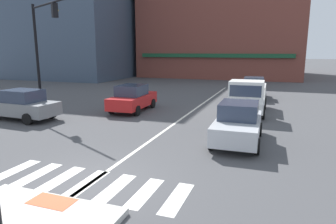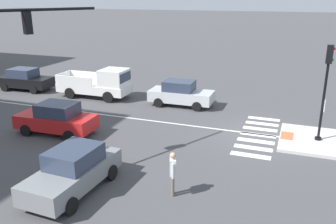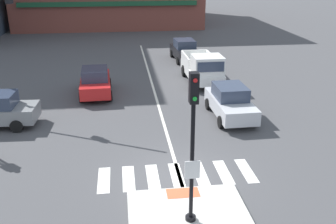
{
  "view_description": "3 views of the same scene",
  "coord_description": "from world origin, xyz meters",
  "px_view_note": "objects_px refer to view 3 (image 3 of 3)",
  "views": [
    {
      "loc": [
        4.83,
        -6.65,
        3.68
      ],
      "look_at": [
        0.48,
        5.47,
        1.04
      ],
      "focal_mm": 31.98,
      "sensor_mm": 36.0,
      "label": 1
    },
    {
      "loc": [
        -17.83,
        -1.66,
        6.88
      ],
      "look_at": [
        -0.37,
        4.85,
        0.8
      ],
      "focal_mm": 38.48,
      "sensor_mm": 36.0,
      "label": 2
    },
    {
      "loc": [
        -1.89,
        -12.33,
        7.42
      ],
      "look_at": [
        0.01,
        2.7,
        1.49
      ],
      "focal_mm": 41.18,
      "sensor_mm": 36.0,
      "label": 3
    }
  ],
  "objects_px": {
    "signal_pole": "(193,137)",
    "car_black_eastbound_distant": "(185,50)",
    "car_red_westbound_far": "(95,82)",
    "car_silver_eastbound_mid": "(230,102)",
    "pickup_truck_white_eastbound_far": "(203,69)"
  },
  "relations": [
    {
      "from": "signal_pole",
      "to": "car_black_eastbound_distant",
      "type": "distance_m",
      "value": 20.94
    },
    {
      "from": "car_red_westbound_far",
      "to": "signal_pole",
      "type": "bearing_deg",
      "value": -74.96
    },
    {
      "from": "car_black_eastbound_distant",
      "to": "pickup_truck_white_eastbound_far",
      "type": "distance_m",
      "value": 6.44
    },
    {
      "from": "car_black_eastbound_distant",
      "to": "car_red_westbound_far",
      "type": "relative_size",
      "value": 1.01
    },
    {
      "from": "signal_pole",
      "to": "car_red_westbound_far",
      "type": "bearing_deg",
      "value": 105.04
    },
    {
      "from": "signal_pole",
      "to": "pickup_truck_white_eastbound_far",
      "type": "bearing_deg",
      "value": 76.56
    },
    {
      "from": "signal_pole",
      "to": "car_red_westbound_far",
      "type": "relative_size",
      "value": 1.1
    },
    {
      "from": "car_silver_eastbound_mid",
      "to": "signal_pole",
      "type": "bearing_deg",
      "value": -113.09
    },
    {
      "from": "car_silver_eastbound_mid",
      "to": "car_red_westbound_far",
      "type": "bearing_deg",
      "value": 147.44
    },
    {
      "from": "car_black_eastbound_distant",
      "to": "car_silver_eastbound_mid",
      "type": "bearing_deg",
      "value": -88.79
    },
    {
      "from": "car_red_westbound_far",
      "to": "pickup_truck_white_eastbound_far",
      "type": "height_order",
      "value": "pickup_truck_white_eastbound_far"
    },
    {
      "from": "car_red_westbound_far",
      "to": "car_black_eastbound_distant",
      "type": "bearing_deg",
      "value": 49.7
    },
    {
      "from": "signal_pole",
      "to": "car_red_westbound_far",
      "type": "height_order",
      "value": "signal_pole"
    },
    {
      "from": "car_black_eastbound_distant",
      "to": "car_red_westbound_far",
      "type": "bearing_deg",
      "value": -130.3
    },
    {
      "from": "signal_pole",
      "to": "car_black_eastbound_distant",
      "type": "bearing_deg",
      "value": 80.98
    }
  ]
}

